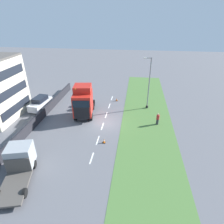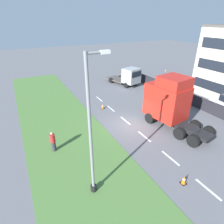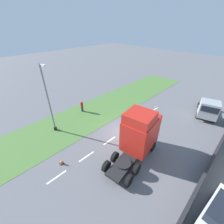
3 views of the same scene
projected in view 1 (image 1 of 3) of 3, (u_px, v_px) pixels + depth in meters
name	position (u px, v px, depth m)	size (l,w,h in m)	color
ground_plane	(104.00, 123.00, 26.25)	(120.00, 120.00, 0.00)	slate
grass_verge	(147.00, 126.00, 25.53)	(7.00, 44.00, 0.01)	#4C7538
lane_markings	(104.00, 120.00, 26.86)	(0.16, 17.80, 0.00)	white
boundary_wall	(42.00, 115.00, 27.00)	(0.25, 24.00, 1.33)	#232328
lorry_cab	(83.00, 102.00, 26.78)	(3.42, 6.76, 4.91)	black
flatbed_truck	(20.00, 160.00, 17.47)	(3.61, 6.01, 2.72)	#999EA3
parked_car	(40.00, 103.00, 29.75)	(2.26, 4.57, 1.99)	silver
lamp_post	(148.00, 86.00, 28.67)	(1.31, 0.37, 8.06)	black
pedestrian	(158.00, 119.00, 25.51)	(0.39, 0.39, 1.69)	#333338
traffic_cone_lead	(104.00, 141.00, 22.07)	(0.36, 0.36, 0.58)	black
traffic_cone_trailing	(117.00, 99.00, 32.71)	(0.36, 0.36, 0.58)	black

